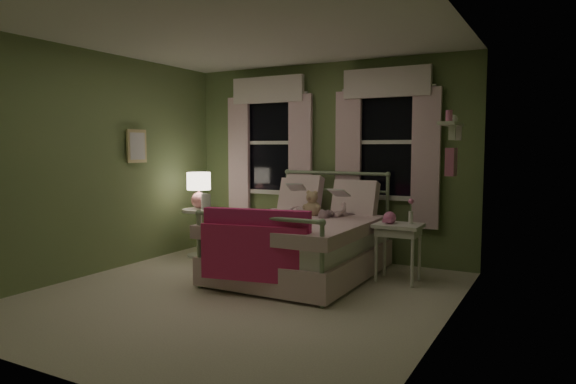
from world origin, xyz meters
The scene contains 18 objects.
room_shell centered at (0.00, 0.00, 1.30)m, with size 4.20×4.20×4.20m.
bed centered at (0.18, 1.02, 0.38)m, with size 1.58×2.04×1.18m.
pink_throw centered at (0.19, 0.00, 0.61)m, with size 1.10×0.34×0.71m.
child_left centered at (-0.09, 1.45, 0.97)m, with size 0.29×0.19×0.80m, color #F7D1DD.
child_right centered at (0.47, 1.45, 0.92)m, with size 0.34×0.27×0.70m, color #F7D1DD.
book_left centered at (-0.09, 1.20, 0.96)m, with size 0.20×0.27×0.03m, color beige.
book_right centered at (0.47, 1.20, 0.92)m, with size 0.20×0.27×0.02m, color beige.
teddy_bear centered at (0.19, 1.29, 0.79)m, with size 0.23×0.19×0.32m.
nightstand_left centered at (-1.52, 1.29, 0.42)m, with size 0.46×0.46×0.65m.
table_lamp centered at (-1.52, 1.29, 0.95)m, with size 0.32×0.32×0.48m.
book_nightstand centered at (-1.42, 1.21, 0.66)m, with size 0.16×0.22×0.02m, color beige.
nightstand_right centered at (1.25, 1.26, 0.55)m, with size 0.50×0.40×0.64m.
pink_toy centered at (1.15, 1.25, 0.71)m, with size 0.14×0.19×0.14m.
bud_vase centered at (1.37, 1.31, 0.79)m, with size 0.06×0.06×0.28m.
window_left centered at (-0.85, 2.03, 1.62)m, with size 1.34×0.13×1.96m.
window_right centered at (0.85, 2.03, 1.62)m, with size 1.34×0.13×1.96m.
wall_shelf centered at (1.90, 0.70, 1.52)m, with size 0.15×0.50×0.60m.
framed_picture centered at (-1.95, 0.60, 1.50)m, with size 0.03×0.32×0.42m.
Camera 1 is at (2.84, -4.20, 1.49)m, focal length 32.00 mm.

